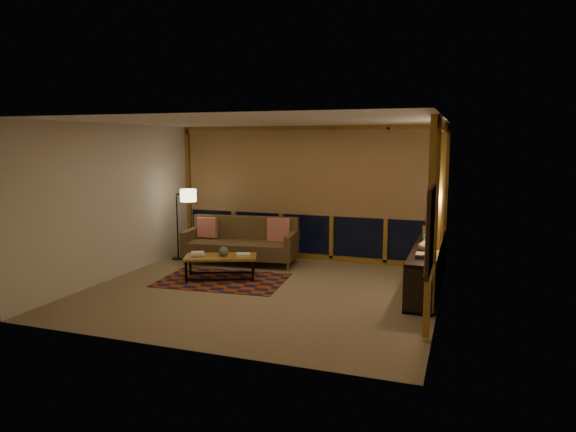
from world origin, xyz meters
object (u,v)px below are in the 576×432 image
(bookshelf, at_px, (425,268))
(sofa, at_px, (241,241))
(coffee_table, at_px, (221,267))
(floor_lamp, at_px, (177,224))

(bookshelf, bearing_deg, sofa, 170.64)
(coffee_table, relative_size, floor_lamp, 0.85)
(sofa, bearing_deg, coffee_table, -89.41)
(bookshelf, bearing_deg, floor_lamp, 173.92)
(floor_lamp, bearing_deg, sofa, 18.11)
(coffee_table, distance_m, bookshelf, 3.48)
(sofa, xyz_separation_m, bookshelf, (3.57, -0.59, -0.09))
(sofa, distance_m, floor_lamp, 1.41)
(sofa, height_order, floor_lamp, floor_lamp)
(coffee_table, height_order, floor_lamp, floor_lamp)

